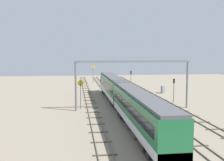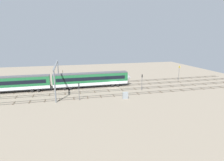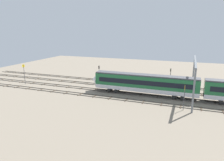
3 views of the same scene
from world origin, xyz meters
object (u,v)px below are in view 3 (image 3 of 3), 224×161
at_px(speed_sign_mid_trackside, 24,71).
at_px(signal_light_trackside_approach, 170,74).
at_px(train, 199,89).
at_px(signal_light_trackside_departure, 99,72).
at_px(relay_cabinet, 130,77).
at_px(speed_sign_near_foreground, 184,93).
at_px(overhead_gantry, 195,69).

bearing_deg(speed_sign_mid_trackside, signal_light_trackside_approach, -160.47).
xyz_separation_m(train, signal_light_trackside_approach, (7.08, -11.67, 0.39)).
xyz_separation_m(signal_light_trackside_departure, relay_cabinet, (-7.45, -6.40, -2.35)).
xyz_separation_m(signal_light_trackside_approach, signal_light_trackside_departure, (19.50, 4.72, 0.21)).
xyz_separation_m(speed_sign_near_foreground, signal_light_trackside_approach, (4.30, -18.51, -0.30)).
xyz_separation_m(overhead_gantry, speed_sign_mid_trackside, (44.32, 4.12, -2.82)).
distance_m(train, signal_light_trackside_departure, 27.48).
bearing_deg(speed_sign_near_foreground, signal_light_trackside_approach, -76.91).
bearing_deg(signal_light_trackside_approach, train, 121.23).
bearing_deg(relay_cabinet, overhead_gantry, 147.98).
xyz_separation_m(overhead_gantry, relay_cabinet, (17.92, -11.20, -5.59)).
bearing_deg(signal_light_trackside_approach, relay_cabinet, -7.95).
distance_m(speed_sign_mid_trackside, signal_light_trackside_departure, 20.95).
xyz_separation_m(train, signal_light_trackside_departure, (26.58, -6.95, 0.60)).
relative_size(speed_sign_mid_trackside, signal_light_trackside_departure, 1.14).
xyz_separation_m(speed_sign_near_foreground, relay_cabinet, (16.36, -20.19, -2.44)).
bearing_deg(train, speed_sign_near_foreground, 67.93).
relative_size(speed_sign_mid_trackside, signal_light_trackside_approach, 1.22).
relative_size(speed_sign_near_foreground, signal_light_trackside_approach, 1.08).
relative_size(train, signal_light_trackside_departure, 10.04).
distance_m(train, overhead_gantry, 4.57).
bearing_deg(overhead_gantry, speed_sign_mid_trackside, 5.31).
xyz_separation_m(speed_sign_mid_trackside, signal_light_trackside_approach, (-38.45, -13.64, -0.63)).
height_order(speed_sign_mid_trackside, signal_light_trackside_approach, speed_sign_mid_trackside).
distance_m(overhead_gantry, signal_light_trackside_departure, 26.02).
bearing_deg(signal_light_trackside_approach, speed_sign_near_foreground, 103.09).
distance_m(overhead_gantry, relay_cabinet, 21.86).
bearing_deg(speed_sign_near_foreground, signal_light_trackside_departure, -30.09).
xyz_separation_m(speed_sign_near_foreground, signal_light_trackside_departure, (23.81, -13.79, -0.09)).
relative_size(train, relay_cabinet, 27.75).
bearing_deg(relay_cabinet, train, 145.08).
relative_size(speed_sign_near_foreground, speed_sign_mid_trackside, 0.88).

